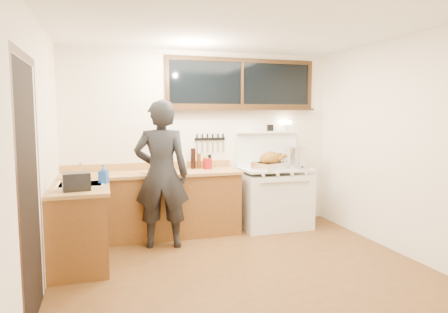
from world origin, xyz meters
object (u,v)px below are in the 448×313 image
object	(u,v)px
cutting_board	(159,169)
roast_turkey	(271,162)
man	(162,174)
vintage_stove	(274,196)

from	to	relation	value
cutting_board	roast_turkey	size ratio (longest dim) A/B	0.86
roast_turkey	man	bearing A→B (deg)	-170.02
vintage_stove	man	xyz separation A→B (m)	(-1.73, -0.42, 0.47)
man	cutting_board	bearing A→B (deg)	87.21
vintage_stove	man	distance (m)	1.84
vintage_stove	roast_turkey	bearing A→B (deg)	-130.83
vintage_stove	man	size ratio (longest dim) A/B	0.85
vintage_stove	cutting_board	distance (m)	1.78
man	roast_turkey	distance (m)	1.64
cutting_board	roast_turkey	xyz separation A→B (m)	(1.60, -0.05, 0.05)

